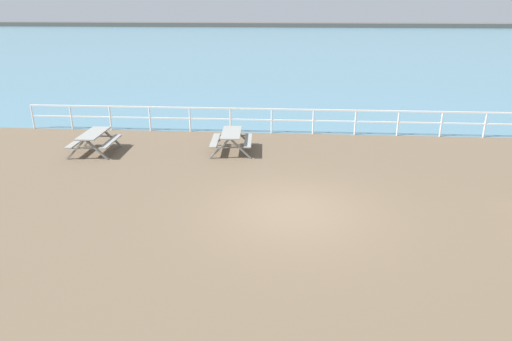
{
  "coord_description": "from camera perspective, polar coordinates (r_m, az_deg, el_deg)",
  "views": [
    {
      "loc": [
        -0.12,
        -11.35,
        5.34
      ],
      "look_at": [
        -1.04,
        0.89,
        0.8
      ],
      "focal_mm": 32.19,
      "sensor_mm": 36.0,
      "label": 1
    }
  ],
  "objects": [
    {
      "name": "picnic_table_mid_centre",
      "position": [
        17.18,
        -3.07,
        4.19
      ],
      "size": [
        1.64,
        1.89,
        0.8
      ],
      "rotation": [
        0.0,
        0.0,
        1.63
      ],
      "color": "gray",
      "rests_on": "ground"
    },
    {
      "name": "distant_shoreline",
      "position": [
        107.23,
        4.55,
        17.37
      ],
      "size": [
        142.0,
        6.0,
        1.8
      ],
      "primitive_type": "cube",
      "color": "#4C4C47",
      "rests_on": "ground"
    },
    {
      "name": "seaward_railing",
      "position": [
        19.65,
        4.55,
        6.7
      ],
      "size": [
        23.07,
        0.07,
        1.08
      ],
      "color": "white",
      "rests_on": "ground"
    },
    {
      "name": "picnic_table_near_right",
      "position": [
        18.09,
        -19.51,
        3.86
      ],
      "size": [
        1.6,
        1.85,
        0.8
      ],
      "rotation": [
        0.0,
        0.0,
        1.6
      ],
      "color": "gray",
      "rests_on": "ground"
    },
    {
      "name": "sea_band",
      "position": [
        64.32,
        4.54,
        15.46
      ],
      "size": [
        142.0,
        90.0,
        0.01
      ],
      "primitive_type": "cube",
      "color": "teal",
      "rests_on": "ground"
    },
    {
      "name": "ground_plane",
      "position": [
        12.59,
        4.44,
        -5.38
      ],
      "size": [
        30.0,
        24.0,
        0.2
      ],
      "primitive_type": "cube",
      "color": "brown"
    }
  ]
}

